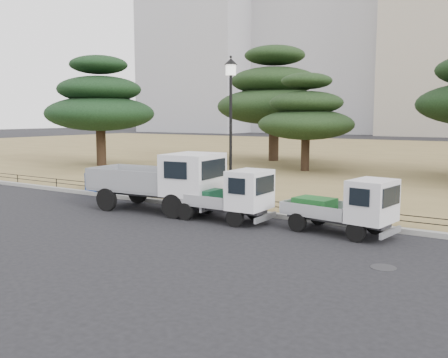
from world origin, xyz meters
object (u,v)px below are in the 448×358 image
Objects in this scene: truck_kei_rear at (346,206)px; street_lamp at (231,107)px; truck_large at (162,179)px; truck_kei_front at (228,195)px; tarp_pile at (107,181)px.

street_lamp reaches higher than truck_kei_rear.
street_lamp reaches higher than truck_large.
truck_kei_front is at bearing -8.49° from truck_large.
truck_large is at bearing -20.87° from tarp_pile.
truck_kei_front is 0.62× the size of street_lamp.
street_lamp is (2.04, 1.51, 2.61)m from truck_large.
truck_kei_rear reaches higher than tarp_pile.
truck_kei_rear is 11.83m from tarp_pile.
tarp_pile is (-6.79, 0.30, -3.23)m from street_lamp.
street_lamp reaches higher than truck_kei_front.
truck_large is 3.64m from street_lamp.
street_lamp reaches higher than tarp_pile.
truck_large is 0.95× the size of street_lamp.
truck_large is at bearing 176.37° from truck_kei_front.
tarp_pile is (-11.71, 1.69, -0.26)m from truck_kei_rear.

